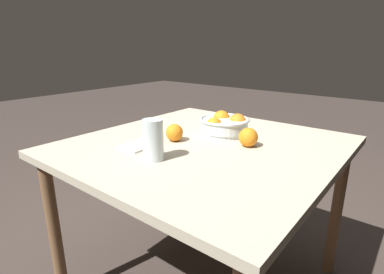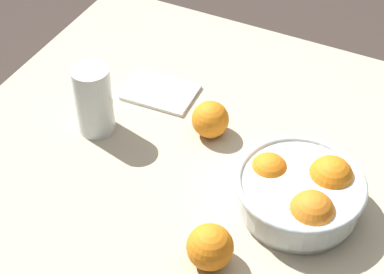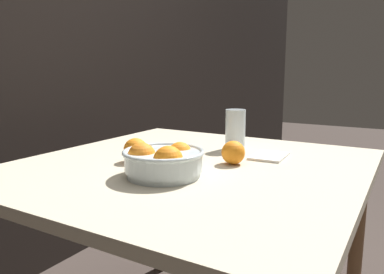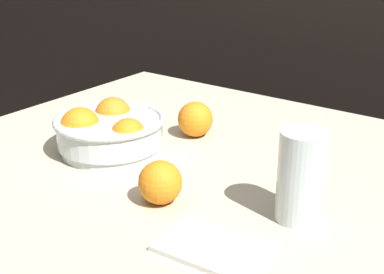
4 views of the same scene
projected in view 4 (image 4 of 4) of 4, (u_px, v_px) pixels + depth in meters
name	position (u px, v px, depth m)	size (l,w,h in m)	color
dining_table	(178.00, 206.00, 1.02)	(1.03, 1.00, 0.70)	#B7AD93
fruit_bowl	(109.00, 130.00, 1.06)	(0.22, 0.22, 0.09)	silver
juice_glass	(300.00, 182.00, 0.80)	(0.07, 0.07, 0.14)	#F4A314
orange_loose_near_bowl	(195.00, 119.00, 1.14)	(0.08, 0.08, 0.08)	orange
orange_loose_front	(160.00, 182.00, 0.86)	(0.07, 0.07, 0.07)	orange
napkin	(211.00, 246.00, 0.75)	(0.14, 0.10, 0.01)	white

